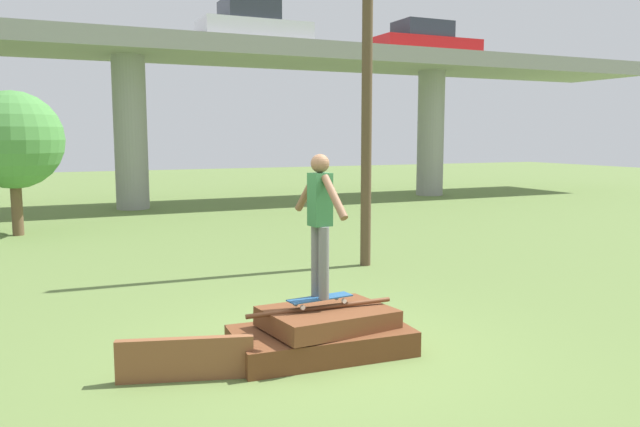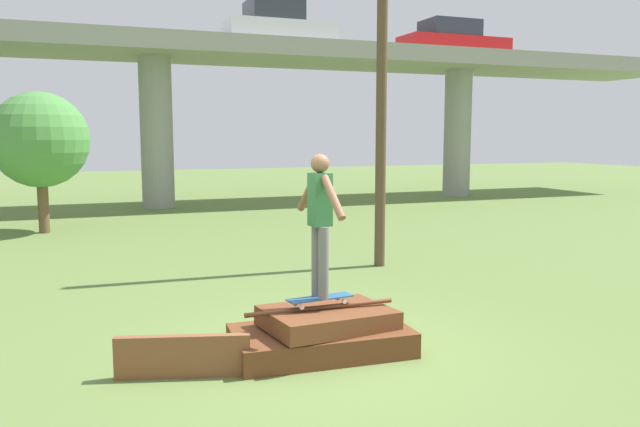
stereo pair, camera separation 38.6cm
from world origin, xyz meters
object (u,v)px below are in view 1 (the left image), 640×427
skater (320,216)px  car_on_overpass_mid (425,43)px  skateboard (320,299)px  car_on_overpass_left (253,26)px  tree_behind_left (13,140)px  utility_pole (367,53)px

skater → car_on_overpass_mid: 20.83m
skateboard → car_on_overpass_left: (4.20, 15.11, 5.69)m
skateboard → tree_behind_left: (-3.44, 10.91, 1.74)m
skater → utility_pole: utility_pole is taller
skater → tree_behind_left: (-3.44, 10.91, 0.78)m
skateboard → skater: bearing=0.0°
car_on_overpass_left → utility_pole: (-1.39, -11.00, -2.31)m
utility_pole → car_on_overpass_mid: bearing=52.4°
utility_pole → skater: bearing=-124.4°
car_on_overpass_mid → skater: bearing=-126.8°
utility_pole → car_on_overpass_left: bearing=82.8°
skater → car_on_overpass_mid: bearing=53.2°
skateboard → car_on_overpass_mid: car_on_overpass_mid is taller
car_on_overpass_mid → skateboard: bearing=-126.8°
car_on_overpass_mid → tree_behind_left: car_on_overpass_mid is taller
skateboard → car_on_overpass_left: car_on_overpass_left is taller
skater → car_on_overpass_left: (4.20, 15.11, 4.73)m
skateboard → utility_pole: utility_pole is taller
skateboard → tree_behind_left: bearing=107.5°
car_on_overpass_left → utility_pole: size_ratio=0.49×
skater → car_on_overpass_mid: size_ratio=0.36×
tree_behind_left → utility_pole: bearing=-47.4°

